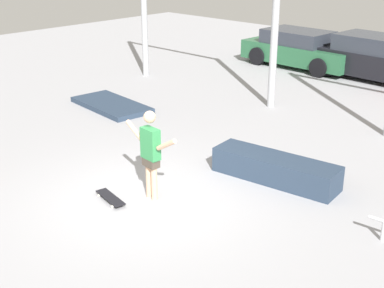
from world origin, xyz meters
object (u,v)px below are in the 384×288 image
skateboard (110,198)px  parked_car_black (378,59)px  manual_pad (111,105)px  skateboarder (151,150)px  parked_car_green (300,49)px  grind_box (275,169)px

skateboard → parked_car_black: parked_car_black is taller
manual_pad → parked_car_black: size_ratio=0.55×
skateboard → manual_pad: bearing=152.5°
skateboard → manual_pad: manual_pad is taller
skateboarder → parked_car_green: size_ratio=0.39×
grind_box → manual_pad: 6.16m
skateboard → parked_car_black: (-0.51, 11.60, 0.63)m
parked_car_green → parked_car_black: size_ratio=0.94×
manual_pad → parked_car_green: bearing=82.3°
manual_pad → parked_car_black: bearing=63.9°
skateboard → parked_car_green: size_ratio=0.19×
parked_car_black → skateboarder: bearing=-81.9°
skateboarder → grind_box: bearing=66.4°
skateboard → parked_car_green: bearing=117.7°
skateboard → parked_car_black: 11.63m
skateboarder → grind_box: 2.57m
parked_car_green → parked_car_black: bearing=5.7°
skateboard → parked_car_green: (-3.40, 11.40, 0.58)m
skateboarder → skateboard: skateboarder is taller
parked_car_green → manual_pad: bearing=-95.9°
skateboarder → parked_car_green: bearing=114.9°
grind_box → parked_car_green: (-5.05, 8.64, 0.39)m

